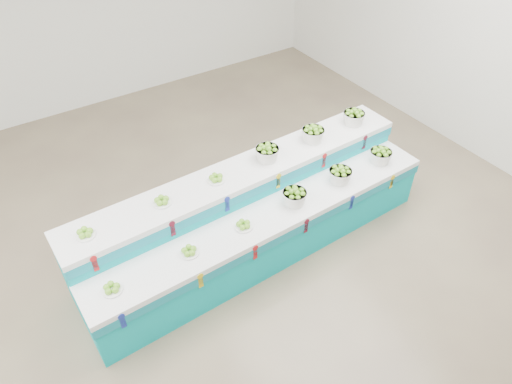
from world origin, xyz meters
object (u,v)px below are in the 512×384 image
display_stand (256,214)px  basket_lower_left (294,196)px  plate_upper_mid (162,201)px  basket_upper_right (354,117)px

display_stand → basket_lower_left: (0.36, -0.27, 0.32)m
basket_lower_left → plate_upper_mid: bearing=159.8°
display_stand → basket_upper_right: size_ratio=15.67×
display_stand → plate_upper_mid: (-1.06, 0.25, 0.55)m
basket_lower_left → basket_upper_right: 1.56m
plate_upper_mid → basket_upper_right: size_ratio=0.72×
display_stand → basket_upper_right: bearing=8.9°
plate_upper_mid → basket_lower_left: bearing=-20.2°
plate_upper_mid → basket_upper_right: bearing=1.5°
plate_upper_mid → basket_upper_right: basket_upper_right is taller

